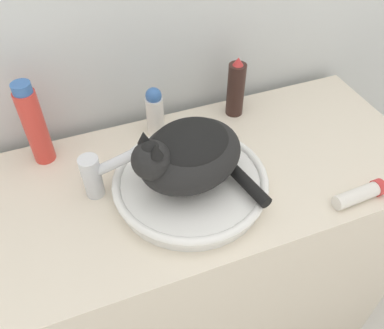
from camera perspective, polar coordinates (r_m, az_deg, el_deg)
vanity_counter at (r=1.34m, az=0.66°, el=-13.90°), size 1.17×0.51×0.84m
sink_basin at (r=0.95m, az=-0.23°, el=-2.65°), size 0.36×0.36×0.05m
cat at (r=0.88m, az=-0.56°, el=1.53°), size 0.28×0.27×0.17m
faucet at (r=0.94m, az=-13.18°, el=-1.22°), size 0.14×0.07×0.14m
hairspray_can_black at (r=1.15m, az=6.17°, el=10.56°), size 0.05×0.05×0.18m
deodorant_stick at (r=1.09m, az=-5.25°, el=7.50°), size 0.05×0.05×0.14m
shampoo_bottle_tall at (r=1.05m, az=-21.25°, el=5.23°), size 0.05×0.05×0.23m
cream_tube at (r=1.02m, az=22.49°, el=-3.91°), size 0.13×0.04×0.04m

